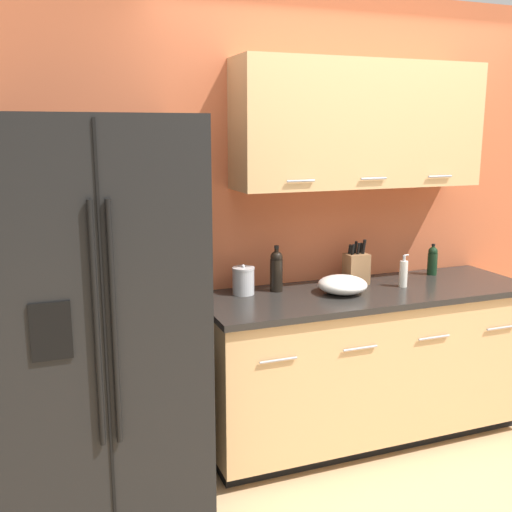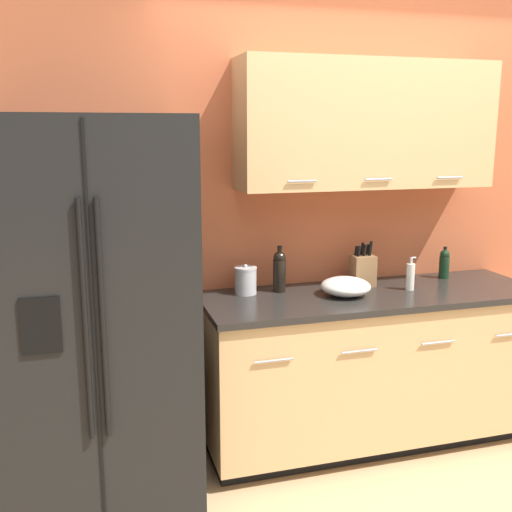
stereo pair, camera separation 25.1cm
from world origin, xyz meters
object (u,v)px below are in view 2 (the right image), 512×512
Objects in this scene: refrigerator at (93,315)px; soap_dispenser at (410,276)px; wine_bottle at (279,270)px; steel_canister at (246,280)px; oil_bottle at (444,263)px; mixing_bowl at (346,286)px; knife_block at (363,270)px.

soap_dispenser is at bearing 2.31° from refrigerator.
refrigerator is 1.07m from wine_bottle.
steel_canister is (-0.93, 0.18, -0.00)m from soap_dispenser.
wine_bottle is at bearing -179.16° from oil_bottle.
mixing_bowl is (-0.40, -0.00, -0.03)m from soap_dispenser.
steel_canister is (-0.20, 0.01, -0.05)m from wine_bottle.
steel_canister is at bearing 168.98° from soap_dispenser.
oil_bottle is (1.08, 0.02, -0.03)m from wine_bottle.
refrigerator reaches higher than knife_block.
knife_block is 1.37× the size of oil_bottle.
wine_bottle reaches higher than mixing_bowl.
knife_block is at bearing 143.92° from soap_dispenser.
oil_bottle is at bearing 7.09° from refrigerator.
knife_block is at bearing -1.58° from steel_canister.
refrigerator is 0.87m from steel_canister.
soap_dispenser is 0.69× the size of mixing_bowl.
refrigerator is 1.56m from knife_block.
knife_block is 1.40× the size of soap_dispenser.
mixing_bowl is (-0.75, -0.19, -0.04)m from oil_bottle.
oil_bottle is at bearing 0.84° from wine_bottle.
refrigerator is 6.80× the size of mixing_bowl.
refrigerator reaches higher than wine_bottle.
wine_bottle is at bearing 178.45° from knife_block.
soap_dispenser is 0.40m from mixing_bowl.
oil_bottle is at bearing 14.40° from mixing_bowl.
refrigerator is 9.79× the size of soap_dispenser.
oil_bottle is 0.78m from mixing_bowl.
steel_canister is (0.83, 0.25, 0.05)m from refrigerator.
wine_bottle is at bearing 151.79° from mixing_bowl.
oil_bottle reaches higher than steel_canister.
wine_bottle is 0.38m from mixing_bowl.
knife_block reaches higher than steel_canister.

